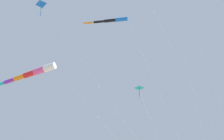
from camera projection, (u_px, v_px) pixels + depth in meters
kite_windsock_green_low_center at (111, 21)px, 27.67m from camera, size 4.82×10.41×16.12m
kite_delta_long_streamer_right at (139, 88)px, 30.75m from camera, size 5.87×2.41×8.88m
kite_delta_teal_far_right at (42, 5)px, 31.79m from camera, size 3.20×14.55×20.25m
kite_windsock_striped_overhead at (33, 73)px, 20.22m from camera, size 7.45×12.82×8.44m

